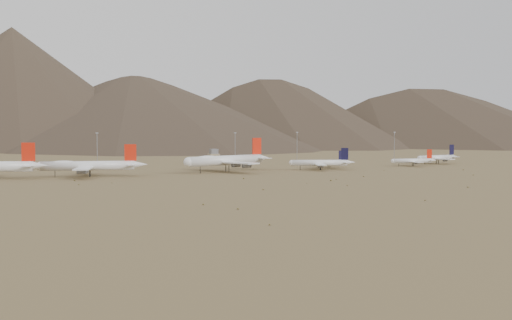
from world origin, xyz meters
name	(u,v)px	position (x,y,z in m)	size (l,w,h in m)	color
ground	(235,176)	(0.00, 0.00, 0.00)	(3000.00, 3000.00, 0.00)	olive
mountain_ridge	(68,69)	(0.00, 900.00, 150.00)	(4400.00, 1000.00, 300.00)	brown
widebody_centre	(88,166)	(-82.57, 28.22, 6.63)	(63.27, 49.96, 19.22)	white
widebody_east	(226,160)	(6.92, 32.28, 7.65)	(71.48, 57.04, 22.18)	white
narrowbody_a	(321,163)	(72.65, 20.02, 4.95)	(43.85, 32.88, 15.24)	white
narrowbody_b	(329,162)	(88.89, 35.57, 4.00)	(35.63, 26.65, 12.32)	white
narrowbody_c	(413,161)	(157.67, 25.89, 4.11)	(38.03, 27.80, 12.66)	white
narrowbody_d	(438,158)	(195.10, 40.88, 5.01)	(46.70, 33.85, 15.45)	white
control_tower	(214,157)	(30.00, 120.00, 5.32)	(8.00, 8.00, 12.00)	tan
mast_west	(97,147)	(-62.08, 128.49, 14.20)	(2.00, 0.60, 25.70)	gray
mast_centre	(235,147)	(43.11, 105.44, 14.20)	(2.00, 0.60, 25.70)	gray
mast_east	(297,145)	(114.79, 133.05, 14.20)	(2.00, 0.60, 25.70)	gray
mast_far_east	(394,144)	(216.54, 124.42, 14.20)	(2.00, 0.60, 25.70)	gray
desert_scrub	(352,186)	(28.67, -83.53, 0.30)	(426.87, 174.70, 0.83)	brown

